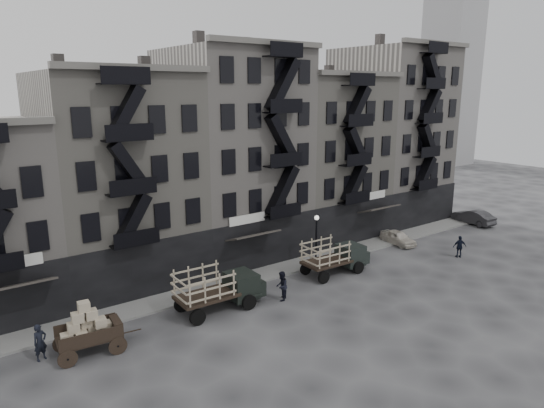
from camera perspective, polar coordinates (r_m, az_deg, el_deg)
ground at (r=35.64m, az=4.31°, el=-9.63°), size 140.00×140.00×0.00m
sidewalk at (r=38.30m, az=0.61°, el=-7.79°), size 55.00×2.50×0.15m
building_midwest at (r=36.98m, az=-17.73°, el=2.77°), size 10.00×11.35×16.20m
building_center at (r=41.08m, az=-4.51°, el=5.78°), size 10.00×11.35×18.20m
building_mideast at (r=47.24m, az=5.87°, el=5.51°), size 10.00×11.35×16.20m
building_east at (r=54.29m, az=13.82°, el=7.81°), size 10.00×11.35×19.20m
lamp_post at (r=38.40m, az=5.24°, el=-3.52°), size 0.36×0.36×4.28m
wagon at (r=28.28m, az=-21.02°, el=-13.15°), size 3.68×2.22×2.97m
stake_truck_west at (r=31.55m, az=-6.37°, el=-9.49°), size 5.95×2.58×2.96m
stake_truck_east at (r=37.61m, az=7.39°, el=-5.83°), size 5.69×2.53×2.81m
car_east at (r=45.99m, az=14.60°, el=-3.84°), size 1.96×3.88×1.27m
car_far at (r=55.40m, az=22.61°, el=-1.41°), size 2.13×4.72×1.50m
pedestrian_west at (r=28.99m, az=-25.62°, el=-14.47°), size 0.85×0.70×2.00m
pedestrian_mid at (r=32.98m, az=1.13°, el=-9.63°), size 1.25×1.23×2.03m
policeman at (r=43.99m, az=21.21°, el=-4.70°), size 1.16×1.02×1.88m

